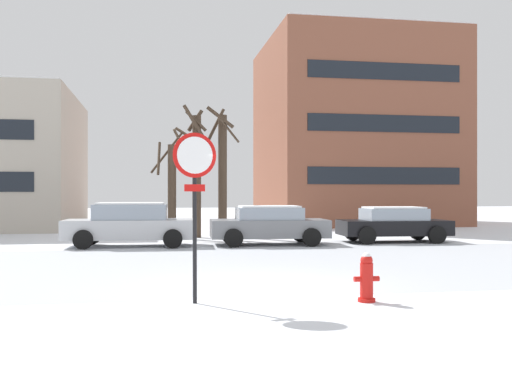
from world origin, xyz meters
name	(u,v)px	position (x,y,z in m)	size (l,w,h in m)	color
ground_plane	(262,288)	(0.00, 0.00, 0.00)	(120.00, 120.00, 0.00)	white
road_surface	(236,265)	(0.00, 3.61, 0.00)	(80.00, 9.23, 0.00)	#B7BCC4
stop_sign	(195,183)	(-1.38, -1.27, 2.01)	(0.74, 0.19, 2.86)	black
fire_hydrant	(367,277)	(1.50, -1.68, 0.42)	(0.44, 0.30, 0.83)	red
parked_car_silver	(131,224)	(-2.87, 9.37, 0.76)	(4.52, 2.17, 1.51)	silver
parked_car_gray	(269,225)	(1.94, 9.22, 0.72)	(4.20, 2.24, 1.39)	slate
parked_car_black	(394,224)	(6.75, 9.50, 0.68)	(4.11, 2.12, 1.32)	black
tree_far_mid	(171,187)	(-1.38, 12.97, 2.08)	(1.53, 1.53, 4.41)	#423326
tree_far_left	(196,170)	(-0.37, 12.95, 2.79)	(1.43, 1.31, 5.41)	#423326
tree_far_right	(222,171)	(0.76, 13.41, 2.78)	(1.42, 1.45, 5.49)	#423326
building_far_right	(352,133)	(9.80, 22.96, 5.51)	(10.46, 10.50, 11.03)	brown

